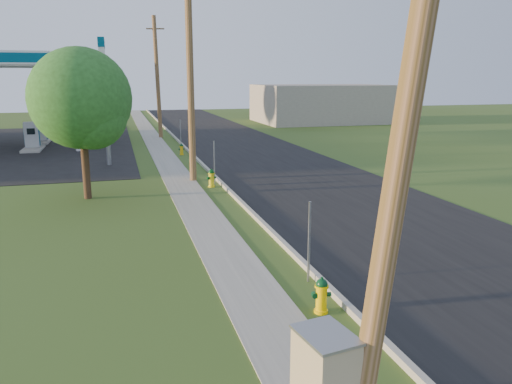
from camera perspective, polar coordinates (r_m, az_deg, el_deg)
The scene contains 20 objects.
ground_plane at distance 8.92m, azimuth 14.95°, elevation -20.34°, with size 140.00×140.00×0.00m, color #3B521C.
road at distance 19.03m, azimuth 11.50°, elevation -1.95°, with size 8.00×120.00×0.02m, color black.
curb at distance 17.59m, azimuth -0.19°, elevation -2.69°, with size 0.15×120.00×0.15m, color #A09D92.
sidewalk at distance 17.25m, azimuth -5.81°, elevation -3.30°, with size 1.50×120.00×0.03m, color gray.
utility_pole_near at distance 6.32m, azimuth 17.41°, elevation 12.10°, with size 1.40×0.32×9.48m.
utility_pole_mid at distance 23.57m, azimuth -7.52°, elevation 13.19°, with size 1.40×0.32×9.80m.
utility_pole_far at distance 41.47m, azimuth -11.21°, elevation 12.73°, with size 1.40×0.32×9.50m.
sign_post_near at distance 11.99m, azimuth 6.09°, elevation -5.74°, with size 0.05×0.04×2.00m, color gray.
sign_post_mid at distance 23.05m, azimuth -4.78°, elevation 3.39°, with size 0.05×0.04×2.00m, color gray.
sign_post_far at distance 35.00m, azimuth -8.62°, elevation 6.58°, with size 0.05×0.04×2.00m, color gray.
fuel_pump_ne at distance 36.97m, azimuth -24.20°, elevation 5.49°, with size 1.20×3.20×1.90m.
fuel_pump_se at distance 40.90m, azimuth -23.42°, elevation 6.18°, with size 1.20×3.20×1.90m.
price_pylon at distance 28.83m, azimuth -17.11°, elevation 13.65°, with size 0.34×2.04×6.85m.
distant_building at distance 55.92m, azimuth 7.67°, elevation 10.00°, with size 14.00×10.00×4.00m, color gray.
tree_verge at distance 20.88m, azimuth -19.14°, elevation 9.63°, with size 3.96×3.96×6.00m.
tree_lot at distance 50.00m, azimuth -17.64°, elevation 11.75°, with size 4.35×4.35×6.60m.
hydrant_near at distance 10.72m, azimuth 7.49°, elevation -11.63°, with size 0.41×0.37×0.80m.
hydrant_mid at distance 22.46m, azimuth -5.11°, elevation 1.59°, with size 0.43×0.39×0.83m.
hydrant_far at distance 32.09m, azimuth -8.51°, elevation 4.85°, with size 0.37×0.33×0.73m.
utility_cabinet at distance 7.38m, azimuth 7.84°, elevation -20.78°, with size 0.79×0.97×1.49m.
Camera 1 is at (-4.01, -6.32, 4.84)m, focal length 35.00 mm.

